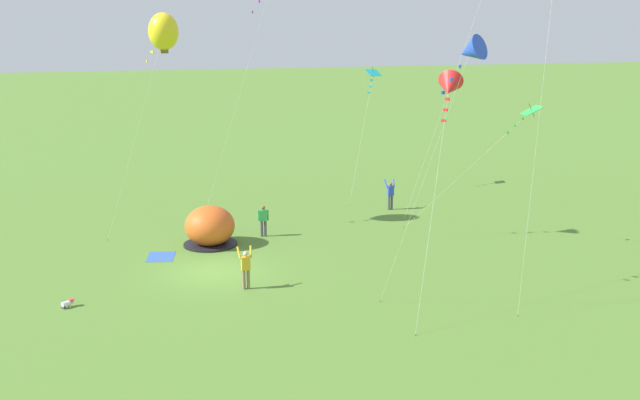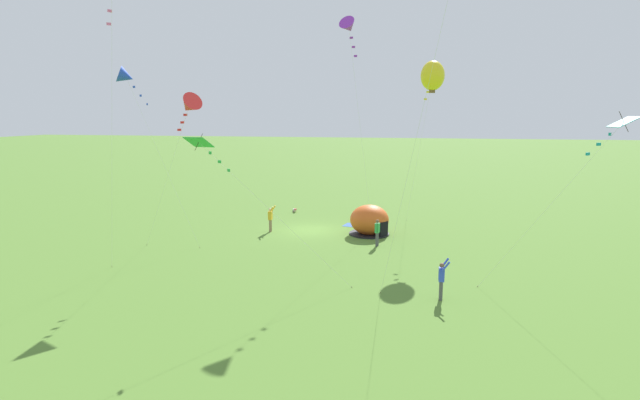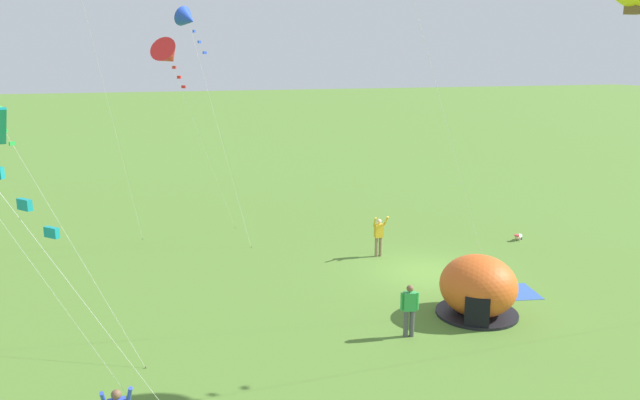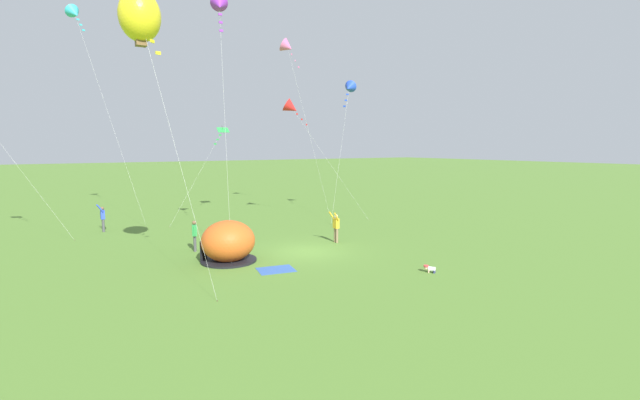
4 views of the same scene
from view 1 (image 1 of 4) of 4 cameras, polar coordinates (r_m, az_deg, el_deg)
name	(u,v)px [view 1 (image 1 of 4)]	position (r m, az deg, el deg)	size (l,w,h in m)	color
ground_plane	(215,272)	(35.57, -8.03, -5.44)	(300.00, 300.00, 0.00)	#517A2D
popup_tent	(210,227)	(39.47, -8.39, -2.02)	(2.81, 2.81, 2.10)	#D8591E
picnic_blanket	(161,257)	(38.23, -12.02, -4.24)	(1.70, 1.30, 0.01)	#3359A5
toddler_crawling	(68,303)	(32.67, -18.66, -7.46)	(0.44, 0.53, 0.32)	white
person_flying_kite	(390,194)	(46.62, 5.38, 0.47)	(0.48, 0.68, 1.89)	#4C4C51
person_arms_raised	(246,267)	(32.91, -5.68, -5.11)	(0.47, 0.68, 1.89)	#8C7251
person_far_back	(263,219)	(40.73, -4.34, -1.47)	(0.32, 0.58, 1.72)	#4C4C51
kite_blue	(470,51)	(27.62, 11.37, 11.06)	(3.82, 2.80, 11.02)	silver
kite_yellow	(163,32)	(41.84, -11.84, 12.44)	(2.42, 4.41, 11.90)	silver
kite_teal	(372,77)	(51.74, 4.00, 9.34)	(5.14, 3.66, 8.41)	silver
kite_red	(449,87)	(32.33, 9.82, 8.48)	(5.93, 4.22, 9.46)	silver
kite_green	(527,115)	(38.43, 15.48, 6.27)	(6.24, 4.70, 7.53)	silver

